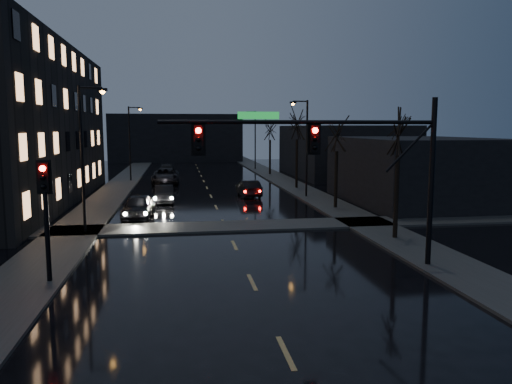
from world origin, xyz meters
name	(u,v)px	position (x,y,z in m)	size (l,w,h in m)	color
sidewalk_left	(112,193)	(-8.50, 35.00, 0.06)	(3.00, 140.00, 0.12)	#2D2D2B
sidewalk_right	(300,189)	(8.50, 35.00, 0.06)	(3.00, 140.00, 0.12)	#2D2D2B
sidewalk_cross	(226,226)	(0.00, 18.50, 0.06)	(40.00, 3.00, 0.12)	#2D2D2B
commercial_right_near	(417,170)	(15.50, 26.00, 2.50)	(10.00, 14.00, 5.00)	black
commercial_right_far	(343,151)	(17.00, 48.00, 3.00)	(12.00, 18.00, 6.00)	black
far_block	(176,138)	(-3.00, 78.00, 4.00)	(22.00, 10.00, 8.00)	black
signal_mast	(344,151)	(3.85, 9.00, 4.87)	(11.11, 0.41, 7.00)	black
signal_pole_left	(46,204)	(-7.50, 8.99, 3.01)	(0.35, 0.41, 4.53)	black
tree_near	(399,119)	(8.40, 14.00, 6.22)	(3.52, 3.52, 8.08)	black
tree_mid_a	(337,127)	(8.40, 24.00, 5.83)	(3.30, 3.30, 7.58)	black
tree_mid_b	(297,119)	(8.40, 36.00, 6.61)	(3.74, 3.74, 8.59)	black
tree_far	(270,125)	(8.40, 50.00, 6.06)	(3.43, 3.43, 7.88)	black
streetlight_l_near	(86,147)	(-7.58, 18.00, 4.77)	(1.53, 0.28, 8.00)	black
streetlight_l_far	(132,137)	(-7.58, 45.00, 4.77)	(1.53, 0.28, 8.00)	black
streetlight_r_mid	(304,140)	(7.58, 30.00, 4.77)	(1.53, 0.28, 8.00)	black
streetlight_r_far	(254,135)	(7.58, 58.00, 4.77)	(1.53, 0.28, 8.00)	black
oncoming_car_a	(138,206)	(-5.28, 22.46, 0.75)	(1.77, 4.40, 1.50)	black
oncoming_car_b	(164,194)	(-3.81, 28.87, 0.66)	(1.40, 4.02, 1.32)	black
oncoming_car_c	(166,176)	(-4.00, 42.12, 0.81)	(2.68, 5.80, 1.61)	black
oncoming_car_d	(167,170)	(-4.10, 50.54, 0.69)	(1.93, 4.74, 1.38)	black
lead_car	(249,188)	(3.14, 31.35, 0.69)	(1.46, 4.18, 1.38)	black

